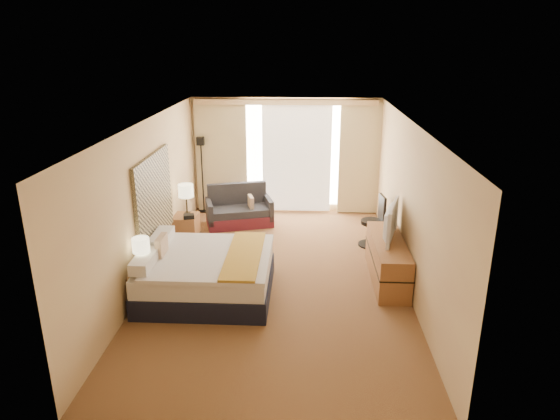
{
  "coord_description": "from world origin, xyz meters",
  "views": [
    {
      "loc": [
        0.44,
        -7.6,
        3.81
      ],
      "look_at": [
        0.03,
        0.4,
        1.06
      ],
      "focal_mm": 32.0,
      "sensor_mm": 36.0,
      "label": 1
    }
  ],
  "objects_px": {
    "desk_chair": "(375,224)",
    "television": "(386,221)",
    "loveseat": "(239,212)",
    "floor_lamp": "(201,159)",
    "nightstand_left": "(148,289)",
    "media_dresser": "(387,260)",
    "lamp_right": "(186,191)",
    "lamp_left": "(141,246)",
    "bed": "(207,274)",
    "nightstand_right": "(186,229)"
  },
  "relations": [
    {
      "from": "lamp_right",
      "to": "desk_chair",
      "type": "bearing_deg",
      "value": -0.85
    },
    {
      "from": "loveseat",
      "to": "television",
      "type": "relative_size",
      "value": 1.48
    },
    {
      "from": "nightstand_right",
      "to": "floor_lamp",
      "type": "height_order",
      "value": "floor_lamp"
    },
    {
      "from": "media_dresser",
      "to": "bed",
      "type": "height_order",
      "value": "bed"
    },
    {
      "from": "floor_lamp",
      "to": "media_dresser",
      "type": "bearing_deg",
      "value": -41.54
    },
    {
      "from": "bed",
      "to": "lamp_left",
      "type": "height_order",
      "value": "lamp_left"
    },
    {
      "from": "lamp_left",
      "to": "desk_chair",
      "type": "bearing_deg",
      "value": 33.71
    },
    {
      "from": "media_dresser",
      "to": "loveseat",
      "type": "xyz_separation_m",
      "value": [
        -2.79,
        2.49,
        -0.07
      ]
    },
    {
      "from": "floor_lamp",
      "to": "lamp_right",
      "type": "bearing_deg",
      "value": -88.57
    },
    {
      "from": "bed",
      "to": "desk_chair",
      "type": "bearing_deg",
      "value": 36.4
    },
    {
      "from": "floor_lamp",
      "to": "lamp_left",
      "type": "relative_size",
      "value": 3.29
    },
    {
      "from": "media_dresser",
      "to": "bed",
      "type": "xyz_separation_m",
      "value": [
        -2.89,
        -0.65,
        0.0
      ]
    },
    {
      "from": "nightstand_left",
      "to": "loveseat",
      "type": "relative_size",
      "value": 0.36
    },
    {
      "from": "loveseat",
      "to": "floor_lamp",
      "type": "bearing_deg",
      "value": 122.94
    },
    {
      "from": "lamp_left",
      "to": "nightstand_left",
      "type": "bearing_deg",
      "value": -24.0
    },
    {
      "from": "media_dresser",
      "to": "lamp_left",
      "type": "distance_m",
      "value": 3.94
    },
    {
      "from": "nightstand_left",
      "to": "bed",
      "type": "relative_size",
      "value": 0.28
    },
    {
      "from": "media_dresser",
      "to": "lamp_left",
      "type": "relative_size",
      "value": 3.39
    },
    {
      "from": "lamp_left",
      "to": "television",
      "type": "height_order",
      "value": "television"
    },
    {
      "from": "media_dresser",
      "to": "television",
      "type": "bearing_deg",
      "value": 113.54
    },
    {
      "from": "desk_chair",
      "to": "loveseat",
      "type": "bearing_deg",
      "value": 153.05
    },
    {
      "from": "loveseat",
      "to": "floor_lamp",
      "type": "xyz_separation_m",
      "value": [
        -0.94,
        0.81,
        0.95
      ]
    },
    {
      "from": "bed",
      "to": "lamp_left",
      "type": "distance_m",
      "value": 1.12
    },
    {
      "from": "bed",
      "to": "floor_lamp",
      "type": "distance_m",
      "value": 4.13
    },
    {
      "from": "nightstand_right",
      "to": "desk_chair",
      "type": "distance_m",
      "value": 3.68
    },
    {
      "from": "media_dresser",
      "to": "desk_chair",
      "type": "bearing_deg",
      "value": 91.04
    },
    {
      "from": "media_dresser",
      "to": "television",
      "type": "xyz_separation_m",
      "value": [
        -0.05,
        0.11,
        0.65
      ]
    },
    {
      "from": "media_dresser",
      "to": "nightstand_right",
      "type": "bearing_deg",
      "value": 158.6
    },
    {
      "from": "lamp_right",
      "to": "television",
      "type": "xyz_separation_m",
      "value": [
        3.63,
        -1.4,
        -0.03
      ]
    },
    {
      "from": "lamp_left",
      "to": "lamp_right",
      "type": "relative_size",
      "value": 0.87
    },
    {
      "from": "television",
      "to": "loveseat",
      "type": "bearing_deg",
      "value": 65.27
    },
    {
      "from": "floor_lamp",
      "to": "lamp_left",
      "type": "distance_m",
      "value": 4.33
    },
    {
      "from": "nightstand_left",
      "to": "loveseat",
      "type": "distance_m",
      "value": 3.66
    },
    {
      "from": "nightstand_right",
      "to": "loveseat",
      "type": "bearing_deg",
      "value": 48.74
    },
    {
      "from": "lamp_left",
      "to": "bed",
      "type": "bearing_deg",
      "value": 23.48
    },
    {
      "from": "media_dresser",
      "to": "lamp_right",
      "type": "height_order",
      "value": "lamp_right"
    },
    {
      "from": "desk_chair",
      "to": "lamp_left",
      "type": "bearing_deg",
      "value": -152.82
    },
    {
      "from": "loveseat",
      "to": "floor_lamp",
      "type": "height_order",
      "value": "floor_lamp"
    },
    {
      "from": "desk_chair",
      "to": "television",
      "type": "relative_size",
      "value": 0.98
    },
    {
      "from": "nightstand_right",
      "to": "lamp_left",
      "type": "bearing_deg",
      "value": -91.27
    },
    {
      "from": "nightstand_right",
      "to": "lamp_left",
      "type": "relative_size",
      "value": 1.04
    },
    {
      "from": "television",
      "to": "desk_chair",
      "type": "bearing_deg",
      "value": 15.22
    },
    {
      "from": "bed",
      "to": "loveseat",
      "type": "bearing_deg",
      "value": 88.12
    },
    {
      "from": "bed",
      "to": "desk_chair",
      "type": "xyz_separation_m",
      "value": [
        2.86,
        2.11,
        0.1
      ]
    },
    {
      "from": "desk_chair",
      "to": "television",
      "type": "height_order",
      "value": "television"
    },
    {
      "from": "media_dresser",
      "to": "television",
      "type": "height_order",
      "value": "television"
    },
    {
      "from": "nightstand_left",
      "to": "media_dresser",
      "type": "height_order",
      "value": "media_dresser"
    },
    {
      "from": "desk_chair",
      "to": "nightstand_right",
      "type": "bearing_deg",
      "value": 173.66
    },
    {
      "from": "nightstand_left",
      "to": "floor_lamp",
      "type": "xyz_separation_m",
      "value": [
        -0.02,
        4.35,
        0.96
      ]
    },
    {
      "from": "desk_chair",
      "to": "lamp_right",
      "type": "xyz_separation_m",
      "value": [
        -3.65,
        0.05,
        0.57
      ]
    }
  ]
}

